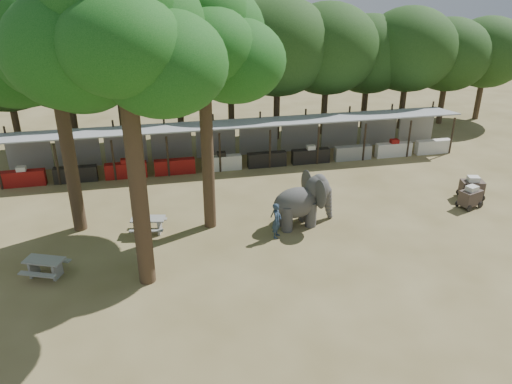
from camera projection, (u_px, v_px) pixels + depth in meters
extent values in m
plane|color=brown|center=(310.00, 291.00, 18.96)|extent=(100.00, 100.00, 0.00)
cube|color=gray|center=(241.00, 123.00, 30.38)|extent=(28.00, 2.99, 0.39)
cylinder|color=#2D2319|center=(20.00, 167.00, 27.29)|extent=(0.12, 0.12, 2.40)
cylinder|color=#2D2319|center=(28.00, 148.00, 29.60)|extent=(0.12, 0.12, 2.80)
cube|color=maroon|center=(23.00, 178.00, 27.82)|extent=(2.38, 0.50, 0.90)
cube|color=gray|center=(30.00, 155.00, 29.73)|extent=(2.52, 0.12, 2.00)
cylinder|color=#2D2319|center=(73.00, 164.00, 27.83)|extent=(0.12, 0.12, 2.40)
cylinder|color=#2D2319|center=(78.00, 145.00, 30.15)|extent=(0.12, 0.12, 2.80)
cube|color=black|center=(76.00, 174.00, 28.36)|extent=(2.38, 0.50, 0.90)
cube|color=gray|center=(79.00, 151.00, 30.27)|extent=(2.52, 0.12, 2.00)
cylinder|color=#2D2319|center=(125.00, 160.00, 28.37)|extent=(0.12, 0.12, 2.40)
cylinder|color=#2D2319|center=(125.00, 142.00, 30.69)|extent=(0.12, 0.12, 2.80)
cube|color=maroon|center=(126.00, 170.00, 28.90)|extent=(2.38, 0.50, 0.90)
cube|color=gray|center=(126.00, 148.00, 30.81)|extent=(2.52, 0.12, 2.00)
cylinder|color=#2D2319|center=(174.00, 156.00, 28.91)|extent=(0.12, 0.12, 2.40)
cylinder|color=#2D2319|center=(171.00, 138.00, 31.23)|extent=(0.12, 0.12, 2.80)
cube|color=maroon|center=(175.00, 167.00, 29.44)|extent=(2.38, 0.50, 0.90)
cube|color=gray|center=(172.00, 145.00, 31.35)|extent=(2.52, 0.12, 2.00)
cylinder|color=#2D2319|center=(222.00, 153.00, 29.45)|extent=(0.12, 0.12, 2.40)
cylinder|color=#2D2319|center=(215.00, 136.00, 31.77)|extent=(0.12, 0.12, 2.80)
cube|color=silver|center=(222.00, 163.00, 29.98)|extent=(2.38, 0.50, 0.90)
cube|color=gray|center=(216.00, 142.00, 31.89)|extent=(2.52, 0.12, 2.00)
cylinder|color=#2D2319|center=(268.00, 149.00, 29.99)|extent=(0.12, 0.12, 2.40)
cylinder|color=#2D2319|center=(258.00, 133.00, 32.31)|extent=(0.12, 0.12, 2.80)
cube|color=black|center=(267.00, 159.00, 30.52)|extent=(2.38, 0.50, 0.90)
cube|color=gray|center=(258.00, 139.00, 32.43)|extent=(2.52, 0.12, 2.00)
cylinder|color=#2D2319|center=(312.00, 146.00, 30.53)|extent=(0.12, 0.12, 2.40)
cylinder|color=#2D2319|center=(300.00, 130.00, 32.85)|extent=(0.12, 0.12, 2.80)
cube|color=black|center=(311.00, 156.00, 31.06)|extent=(2.38, 0.50, 0.90)
cube|color=gray|center=(300.00, 136.00, 32.97)|extent=(2.52, 0.12, 2.00)
cylinder|color=#2D2319|center=(355.00, 143.00, 31.07)|extent=(0.12, 0.12, 2.40)
cylinder|color=#2D2319|center=(340.00, 127.00, 33.39)|extent=(0.12, 0.12, 2.80)
cube|color=gray|center=(353.00, 153.00, 31.61)|extent=(2.38, 0.50, 0.90)
cube|color=gray|center=(340.00, 133.00, 33.51)|extent=(2.52, 0.12, 2.00)
cylinder|color=#2D2319|center=(397.00, 140.00, 31.61)|extent=(0.12, 0.12, 2.40)
cylinder|color=#2D2319|center=(379.00, 125.00, 33.93)|extent=(0.12, 0.12, 2.80)
cube|color=silver|center=(393.00, 150.00, 32.15)|extent=(2.38, 0.50, 0.90)
cube|color=gray|center=(378.00, 131.00, 34.05)|extent=(2.52, 0.12, 2.00)
cylinder|color=#2D2319|center=(437.00, 137.00, 32.15)|extent=(0.12, 0.12, 2.40)
cylinder|color=#2D2319|center=(416.00, 122.00, 34.47)|extent=(0.12, 0.12, 2.80)
cube|color=silver|center=(433.00, 147.00, 32.69)|extent=(2.38, 0.50, 0.90)
cube|color=gray|center=(416.00, 128.00, 34.59)|extent=(2.52, 0.12, 2.00)
cylinder|color=#332316|center=(66.00, 135.00, 21.55)|extent=(0.60, 0.60, 9.20)
cone|color=#332316|center=(47.00, 23.00, 19.64)|extent=(0.57, 0.57, 2.88)
ellipsoid|color=#0E450F|center=(18.00, 59.00, 20.21)|extent=(4.80, 4.80, 3.94)
ellipsoid|color=#0E450F|center=(84.00, 70.00, 20.08)|extent=(4.20, 4.20, 3.44)
ellipsoid|color=#0E450F|center=(60.00, 40.00, 20.98)|extent=(5.20, 5.20, 4.26)
ellipsoid|color=#0E450F|center=(47.00, 57.00, 18.93)|extent=(3.80, 3.80, 3.12)
ellipsoid|color=#0E450F|center=(40.00, 22.00, 19.76)|extent=(4.40, 4.40, 3.61)
cylinder|color=#332316|center=(135.00, 156.00, 17.43)|extent=(0.64, 0.64, 10.40)
ellipsoid|color=#0E450F|center=(78.00, 49.00, 15.92)|extent=(4.80, 4.80, 3.94)
ellipsoid|color=#0E450F|center=(163.00, 64.00, 15.79)|extent=(4.20, 4.20, 3.44)
ellipsoid|color=#0E450F|center=(128.00, 26.00, 16.69)|extent=(5.20, 5.20, 4.26)
ellipsoid|color=#0E450F|center=(121.00, 45.00, 14.64)|extent=(3.80, 3.80, 3.12)
ellipsoid|color=#0E450F|center=(108.00, 2.00, 15.47)|extent=(4.40, 4.40, 3.61)
cylinder|color=#332316|center=(206.00, 128.00, 21.73)|extent=(0.56, 0.56, 9.60)
cone|color=#332316|center=(201.00, 12.00, 19.75)|extent=(0.53, 0.53, 3.00)
ellipsoid|color=#0E450F|center=(168.00, 49.00, 20.34)|extent=(4.80, 4.80, 3.94)
ellipsoid|color=#0E450F|center=(235.00, 61.00, 20.21)|extent=(4.20, 4.20, 3.44)
ellipsoid|color=#0E450F|center=(204.00, 31.00, 21.11)|extent=(5.20, 5.20, 4.26)
ellipsoid|color=#0E450F|center=(207.00, 46.00, 19.06)|extent=(3.80, 3.80, 3.12)
ellipsoid|color=#0E450F|center=(193.00, 13.00, 19.88)|extent=(4.40, 4.40, 3.61)
cylinder|color=#332316|center=(26.00, 124.00, 32.52)|extent=(0.44, 0.44, 3.74)
ellipsoid|color=black|center=(15.00, 67.00, 31.00)|extent=(6.46, 5.95, 5.61)
cylinder|color=#332316|center=(79.00, 121.00, 33.16)|extent=(0.44, 0.44, 3.74)
ellipsoid|color=black|center=(71.00, 65.00, 31.65)|extent=(6.46, 5.95, 5.61)
cylinder|color=#332316|center=(131.00, 118.00, 33.80)|extent=(0.44, 0.44, 3.74)
ellipsoid|color=black|center=(125.00, 63.00, 32.29)|extent=(6.46, 5.95, 5.61)
cylinder|color=#332316|center=(180.00, 115.00, 34.45)|extent=(0.44, 0.44, 3.74)
ellipsoid|color=black|center=(177.00, 61.00, 32.94)|extent=(6.46, 5.95, 5.61)
cylinder|color=#332316|center=(228.00, 112.00, 35.09)|extent=(0.44, 0.44, 3.74)
ellipsoid|color=black|center=(226.00, 59.00, 33.58)|extent=(6.46, 5.95, 5.61)
cylinder|color=#332316|center=(274.00, 109.00, 35.74)|extent=(0.44, 0.44, 3.74)
ellipsoid|color=black|center=(274.00, 57.00, 34.22)|extent=(6.46, 5.95, 5.61)
cylinder|color=#332316|center=(318.00, 107.00, 36.38)|extent=(0.44, 0.44, 3.74)
ellipsoid|color=black|center=(321.00, 56.00, 34.87)|extent=(6.46, 5.95, 5.61)
cylinder|color=#332316|center=(361.00, 104.00, 37.02)|extent=(0.44, 0.44, 3.74)
ellipsoid|color=black|center=(365.00, 54.00, 35.51)|extent=(6.46, 5.95, 5.61)
cylinder|color=#332316|center=(402.00, 102.00, 37.67)|extent=(0.44, 0.44, 3.74)
ellipsoid|color=black|center=(408.00, 53.00, 36.16)|extent=(6.46, 5.95, 5.61)
cylinder|color=#332316|center=(442.00, 100.00, 38.31)|extent=(0.44, 0.44, 3.74)
ellipsoid|color=black|center=(449.00, 51.00, 36.80)|extent=(6.46, 5.95, 5.61)
cylinder|color=#332316|center=(480.00, 98.00, 38.96)|extent=(0.44, 0.44, 3.74)
ellipsoid|color=black|center=(489.00, 50.00, 37.44)|extent=(6.46, 5.95, 5.61)
ellipsoid|color=#3C3A39|center=(296.00, 203.00, 23.28)|extent=(2.45, 1.69, 1.46)
cylinder|color=#3C3A39|center=(287.00, 219.00, 23.01)|extent=(0.60, 0.60, 1.23)
cylinder|color=#3C3A39|center=(281.00, 213.00, 23.59)|extent=(0.60, 0.60, 1.23)
cylinder|color=#3C3A39|center=(311.00, 214.00, 23.44)|extent=(0.60, 0.60, 1.23)
cylinder|color=#3C3A39|center=(304.00, 208.00, 24.02)|extent=(0.60, 0.60, 1.23)
ellipsoid|color=#3C3A39|center=(317.00, 189.00, 23.43)|extent=(1.40, 1.21, 1.35)
ellipsoid|color=#3C3A39|center=(320.00, 194.00, 22.79)|extent=(0.40, 1.13, 1.39)
ellipsoid|color=#3C3A39|center=(307.00, 184.00, 23.90)|extent=(0.40, 1.13, 1.39)
cone|color=#3C3A39|center=(328.00, 204.00, 24.05)|extent=(0.64, 0.64, 1.53)
imported|color=#26384C|center=(277.00, 220.00, 22.39)|extent=(0.65, 0.72, 1.67)
cube|color=gray|center=(44.00, 260.00, 19.56)|extent=(1.68, 1.23, 0.06)
cube|color=gray|center=(34.00, 267.00, 19.80)|extent=(0.32, 0.60, 0.71)
cube|color=gray|center=(57.00, 269.00, 19.64)|extent=(0.32, 0.60, 0.71)
cube|color=gray|center=(37.00, 275.00, 19.19)|extent=(1.51, 0.81, 0.05)
cube|color=gray|center=(53.00, 259.00, 20.19)|extent=(1.51, 0.81, 0.05)
cube|color=gray|center=(148.00, 219.00, 22.77)|extent=(1.63, 1.00, 0.06)
cube|color=gray|center=(138.00, 226.00, 22.92)|extent=(0.22, 0.62, 0.71)
cube|color=gray|center=(160.00, 226.00, 22.93)|extent=(0.22, 0.62, 0.71)
cube|color=gray|center=(146.00, 230.00, 22.39)|extent=(1.54, 0.55, 0.05)
cube|color=gray|center=(151.00, 219.00, 23.41)|extent=(1.54, 0.55, 0.05)
cube|color=#382D27|center=(470.00, 197.00, 25.31)|extent=(1.24, 0.97, 0.76)
cylinder|color=black|center=(469.00, 209.00, 24.98)|extent=(0.33, 0.17, 0.33)
cylinder|color=black|center=(481.00, 205.00, 25.39)|extent=(0.33, 0.17, 0.33)
cylinder|color=black|center=(458.00, 203.00, 25.54)|extent=(0.33, 0.17, 0.33)
cylinder|color=black|center=(469.00, 200.00, 25.95)|extent=(0.33, 0.17, 0.33)
cube|color=silver|center=(472.00, 189.00, 25.10)|extent=(0.65, 0.59, 0.27)
cube|color=#382D27|center=(472.00, 188.00, 26.30)|extent=(1.28, 0.95, 0.80)
cylinder|color=black|center=(464.00, 198.00, 26.14)|extent=(0.35, 0.15, 0.34)
cylinder|color=black|center=(482.00, 198.00, 26.10)|extent=(0.35, 0.15, 0.34)
cylinder|color=black|center=(459.00, 192.00, 26.82)|extent=(0.35, 0.15, 0.34)
cylinder|color=black|center=(477.00, 192.00, 26.79)|extent=(0.35, 0.15, 0.34)
cube|color=silver|center=(473.00, 179.00, 26.08)|extent=(0.67, 0.59, 0.29)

